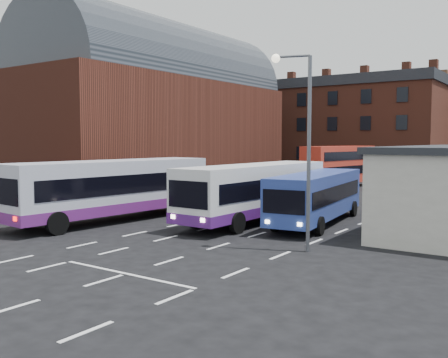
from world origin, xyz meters
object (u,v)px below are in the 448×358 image
Objects in this scene: bus_blue at (317,194)px; street_lamp at (302,133)px; bus_white_inbound at (256,188)px; bus_red_double at (339,166)px; bus_white_outbound at (113,185)px.

street_lamp reaches higher than bus_blue.
bus_blue is at bearing -157.86° from bus_white_inbound.
bus_red_double is 1.28× the size of street_lamp.
bus_white_inbound is at bearing 108.84° from bus_red_double.
bus_blue is at bearing 34.75° from bus_white_outbound.
bus_blue is (3.17, 1.20, -0.25)m from bus_white_inbound.
street_lamp reaches higher than bus_white_inbound.
bus_red_double is (2.80, 26.37, 0.11)m from bus_white_outbound.
bus_blue is at bearing 109.15° from street_lamp.
bus_white_inbound reaches higher than bus_blue.
bus_white_inbound is 1.15× the size of bus_red_double.
bus_white_inbound is 8.34m from street_lamp.
bus_red_double is at bearing -78.26° from bus_blue.
bus_white_outbound is 1.23× the size of bus_blue.
bus_white_outbound is 1.58× the size of street_lamp.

